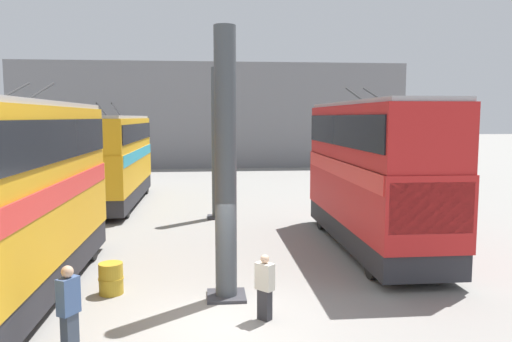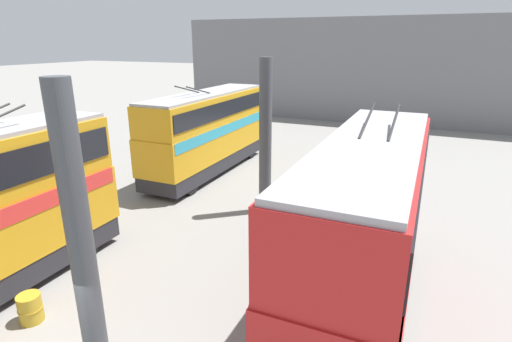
% 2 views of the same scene
% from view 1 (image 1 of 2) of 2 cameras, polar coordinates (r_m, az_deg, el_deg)
% --- Properties ---
extents(ground_plane, '(240.00, 240.00, 0.00)m').
position_cam_1_polar(ground_plane, '(12.00, -3.13, -16.68)').
color(ground_plane, gray).
extents(depot_back_wall, '(0.50, 36.00, 9.63)m').
position_cam_1_polar(depot_back_wall, '(45.76, -4.98, 6.35)').
color(depot_back_wall, slate).
rests_on(depot_back_wall, ground_plane).
extents(support_column_near, '(1.00, 1.00, 6.91)m').
position_cam_1_polar(support_column_near, '(12.62, -3.50, 0.11)').
color(support_column_near, '#42474C').
rests_on(support_column_near, ground_plane).
extents(support_column_far, '(1.00, 1.00, 6.91)m').
position_cam_1_polar(support_column_far, '(22.93, -4.41, 2.83)').
color(support_column_far, '#42474C').
rests_on(support_column_far, ground_plane).
extents(bus_left_far, '(9.48, 2.54, 5.82)m').
position_cam_1_polar(bus_left_far, '(17.99, 13.22, 0.55)').
color(bus_left_far, black).
rests_on(bus_left_far, ground_plane).
extents(bus_right_near, '(9.76, 2.54, 5.68)m').
position_cam_1_polar(bus_right_near, '(14.05, -25.85, -1.74)').
color(bus_right_near, black).
rests_on(bus_right_near, ground_plane).
extents(bus_right_far, '(10.41, 2.54, 5.35)m').
position_cam_1_polar(bus_right_far, '(27.38, -15.79, 1.84)').
color(bus_right_far, black).
rests_on(bus_right_far, ground_plane).
extents(person_by_right_row, '(0.48, 0.42, 1.80)m').
position_cam_1_polar(person_by_right_row, '(10.72, -20.61, -14.42)').
color(person_by_right_row, '#384251').
rests_on(person_by_right_row, ground_plane).
extents(person_aisle_foreground, '(0.47, 0.46, 1.54)m').
position_cam_1_polar(person_aisle_foreground, '(11.74, 1.01, -12.99)').
color(person_aisle_foreground, '#2D2D33').
rests_on(person_aisle_foreground, ground_plane).
extents(oil_drum, '(0.66, 0.66, 0.83)m').
position_cam_1_polar(oil_drum, '(14.01, -16.24, -11.71)').
color(oil_drum, '#B28E23').
rests_on(oil_drum, ground_plane).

